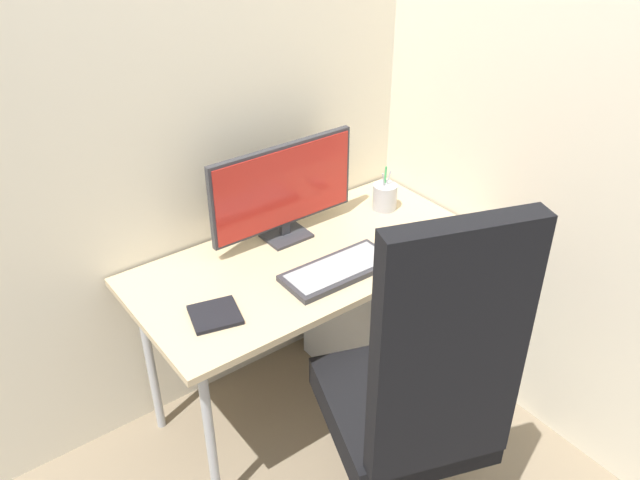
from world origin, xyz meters
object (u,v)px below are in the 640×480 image
pen_holder (385,197)px  notebook (215,315)px  mouse (405,235)px  office_chair (418,392)px  keyboard (338,270)px  monitor (283,189)px  filing_cabinet (377,316)px

pen_holder → notebook: bearing=-167.2°
mouse → notebook: size_ratio=0.59×
mouse → pen_holder: 0.25m
office_chair → keyboard: bearing=77.4°
monitor → notebook: bearing=-149.2°
office_chair → filing_cabinet: bearing=56.4°
mouse → notebook: (-0.81, 0.02, -0.01)m
keyboard → pen_holder: 0.51m
pen_holder → notebook: size_ratio=1.15×
mouse → monitor: bearing=153.3°
office_chair → pen_holder: bearing=54.6°
filing_cabinet → notebook: 0.90m
office_chair → pen_holder: size_ratio=7.31×
office_chair → filing_cabinet: size_ratio=2.30×
keyboard → notebook: (-0.47, 0.04, -0.00)m
office_chair → mouse: bearing=50.3°
monitor → pen_holder: monitor is taller
keyboard → notebook: size_ratio=2.67×
monitor → keyboard: 0.37m
pen_holder → office_chair: bearing=-125.4°
filing_cabinet → keyboard: 0.56m
keyboard → notebook: 0.47m
pen_holder → monitor: bearing=171.7°
mouse → pen_holder: bearing=80.0°
mouse → pen_holder: size_ratio=0.51×
filing_cabinet → pen_holder: bearing=45.9°
monitor → mouse: monitor is taller
filing_cabinet → pen_holder: (0.12, 0.12, 0.48)m
notebook → office_chair: bearing=-44.2°
office_chair → notebook: (-0.35, 0.58, 0.09)m
mouse → notebook: bearing=-168.7°
office_chair → monitor: office_chair is taller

